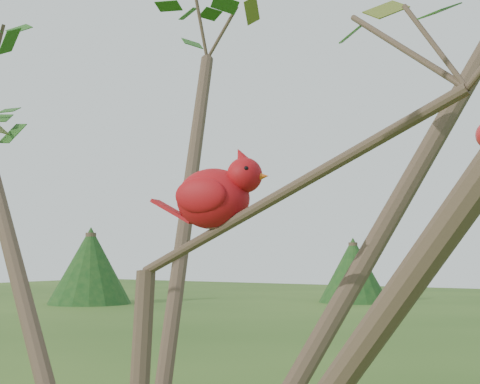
{
  "coord_description": "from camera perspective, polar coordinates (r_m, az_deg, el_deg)",
  "views": [
    {
      "loc": [
        0.77,
        -0.84,
        1.98
      ],
      "look_at": [
        0.16,
        0.1,
        2.09
      ],
      "focal_mm": 50.0,
      "sensor_mm": 36.0,
      "label": 1
    }
  ],
  "objects": [
    {
      "name": "crabapple_tree",
      "position": [
        1.12,
        -9.21,
        1.95
      ],
      "size": [
        2.35,
        2.05,
        2.95
      ],
      "color": "#423223",
      "rests_on": "ground"
    },
    {
      "name": "cardinal",
      "position": [
        1.14,
        -2.0,
        -0.29
      ],
      "size": [
        0.22,
        0.13,
        0.15
      ],
      "rotation": [
        0.0,
        0.0,
        0.2
      ],
      "color": "#B80F13",
      "rests_on": "ground"
    }
  ]
}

